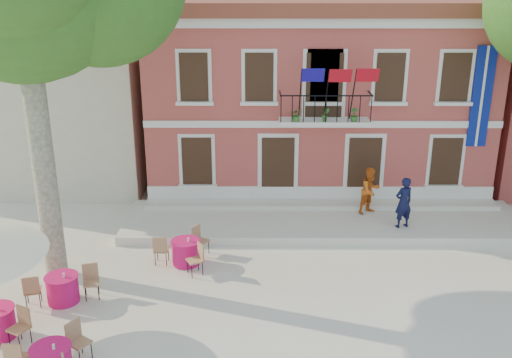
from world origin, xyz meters
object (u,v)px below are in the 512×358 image
at_px(pedestrian_navy, 404,203).
at_px(pedestrian_orange, 370,191).
at_px(cafe_table_3, 186,251).
at_px(cafe_table_1, 62,288).

bearing_deg(pedestrian_navy, pedestrian_orange, -76.26).
bearing_deg(cafe_table_3, pedestrian_navy, 16.69).
bearing_deg(cafe_table_3, cafe_table_1, -144.24).
xyz_separation_m(pedestrian_orange, cafe_table_3, (-6.20, -3.37, -0.71)).
xyz_separation_m(pedestrian_navy, cafe_table_3, (-7.08, -2.12, -0.76)).
xyz_separation_m(pedestrian_orange, cafe_table_1, (-9.25, -5.57, -0.72)).
relative_size(cafe_table_1, cafe_table_3, 1.05).
xyz_separation_m(pedestrian_navy, cafe_table_1, (-10.13, -4.32, -0.76)).
distance_m(pedestrian_orange, cafe_table_3, 7.09).
bearing_deg(pedestrian_orange, cafe_table_1, 178.47).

